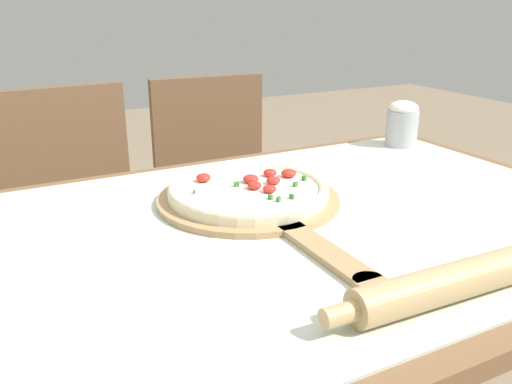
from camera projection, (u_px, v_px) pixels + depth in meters
name	position (u px, v px, depth m)	size (l,w,h in m)	color
dining_table	(278.00, 280.00, 1.00)	(1.37, 0.88, 0.76)	brown
towel_cloth	(279.00, 224.00, 0.97)	(1.29, 0.80, 0.00)	silver
pizza_peel	(255.00, 203.00, 1.04)	(0.36, 0.58, 0.01)	tan
pizza	(249.00, 190.00, 1.06)	(0.31, 0.31, 0.04)	beige
rolling_pin	(454.00, 282.00, 0.71)	(0.41, 0.06, 0.05)	tan
chair_left	(79.00, 218.00, 1.61)	(0.43, 0.43, 0.91)	brown
chair_right	(219.00, 194.00, 1.81)	(0.43, 0.43, 0.91)	brown
flour_cup	(402.00, 123.00, 1.45)	(0.08, 0.08, 0.12)	#B2B7BC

